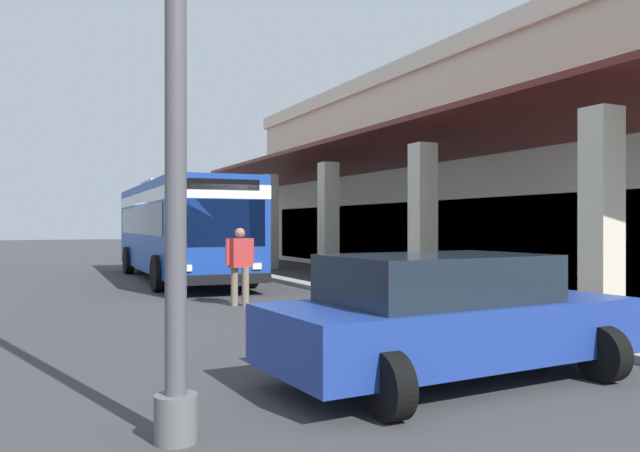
# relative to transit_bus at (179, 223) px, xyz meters

# --- Properties ---
(ground) EXTENTS (120.00, 120.00, 0.00)m
(ground) POSITION_rel_transit_bus_xyz_m (-0.11, 7.65, -1.85)
(ground) COLOR #38383A
(curb_strip) EXTENTS (32.75, 0.50, 0.12)m
(curb_strip) POSITION_rel_transit_bus_xyz_m (2.02, 2.75, -1.79)
(curb_strip) COLOR #9E998E
(curb_strip) RESTS_ON ground
(plaza_building) EXTENTS (27.59, 13.38, 7.65)m
(plaza_building) POSITION_rel_transit_bus_xyz_m (2.02, 12.37, 1.98)
(plaza_building) COLOR beige
(plaza_building) RESTS_ON ground
(transit_bus) EXTENTS (11.28, 3.06, 3.34)m
(transit_bus) POSITION_rel_transit_bus_xyz_m (0.00, 0.00, 0.00)
(transit_bus) COLOR #193D9E
(transit_bus) RESTS_ON ground
(parked_sedan_blue) EXTENTS (2.61, 4.50, 1.47)m
(parked_sedan_blue) POSITION_rel_transit_bus_xyz_m (14.84, -0.23, -1.10)
(parked_sedan_blue) COLOR navy
(parked_sedan_blue) RESTS_ON ground
(pedestrian) EXTENTS (0.37, 0.69, 1.74)m
(pedestrian) POSITION_rel_transit_bus_xyz_m (7.37, -0.31, -0.87)
(pedestrian) COLOR #726651
(pedestrian) RESTS_ON ground
(potted_palm) EXTENTS (1.92, 1.82, 2.34)m
(potted_palm) POSITION_rel_transit_bus_xyz_m (-4.83, 3.79, -1.22)
(potted_palm) COLOR #4C4742
(potted_palm) RESTS_ON ground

